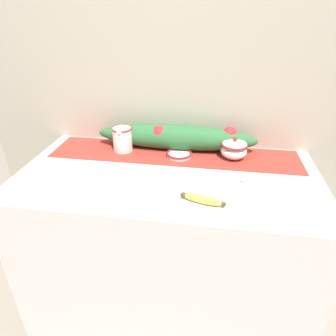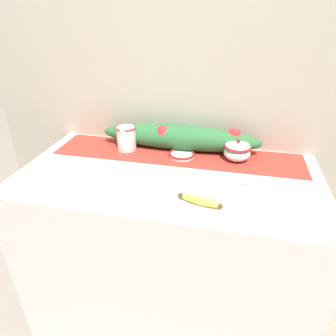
{
  "view_description": "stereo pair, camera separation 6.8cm",
  "coord_description": "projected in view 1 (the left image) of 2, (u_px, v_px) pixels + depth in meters",
  "views": [
    {
      "loc": [
        0.18,
        -1.13,
        1.53
      ],
      "look_at": [
        0.01,
        -0.04,
        0.93
      ],
      "focal_mm": 32.0,
      "sensor_mm": 36.0,
      "label": 1
    },
    {
      "loc": [
        0.24,
        -1.12,
        1.53
      ],
      "look_at": [
        0.01,
        -0.04,
        0.93
      ],
      "focal_mm": 32.0,
      "sensor_mm": 36.0,
      "label": 2
    }
  ],
  "objects": [
    {
      "name": "ground_plane",
      "position": [
        168.0,
        305.0,
        1.73
      ],
      "size": [
        12.0,
        12.0,
        0.0
      ],
      "primitive_type": "plane",
      "color": "gray"
    },
    {
      "name": "countertop",
      "position": [
        168.0,
        248.0,
        1.52
      ],
      "size": [
        1.32,
        0.67,
        0.88
      ],
      "primitive_type": "cube",
      "color": "silver",
      "rests_on": "ground_plane"
    },
    {
      "name": "back_wall",
      "position": [
        179.0,
        81.0,
        1.47
      ],
      "size": [
        2.12,
        0.04,
        2.4
      ],
      "primitive_type": "cube",
      "color": "#B7AD99",
      "rests_on": "ground_plane"
    },
    {
      "name": "table_runner",
      "position": [
        174.0,
        154.0,
        1.48
      ],
      "size": [
        1.21,
        0.26,
        0.0
      ],
      "primitive_type": "cube",
      "color": "#B23328",
      "rests_on": "countertop"
    },
    {
      "name": "cream_pitcher",
      "position": [
        123.0,
        138.0,
        1.49
      ],
      "size": [
        0.1,
        0.12,
        0.12
      ],
      "color": "white",
      "rests_on": "countertop"
    },
    {
      "name": "sugar_bowl",
      "position": [
        234.0,
        149.0,
        1.42
      ],
      "size": [
        0.13,
        0.13,
        0.11
      ],
      "color": "white",
      "rests_on": "countertop"
    },
    {
      "name": "small_dish",
      "position": [
        179.0,
        154.0,
        1.45
      ],
      "size": [
        0.13,
        0.13,
        0.02
      ],
      "color": "white",
      "rests_on": "countertop"
    },
    {
      "name": "banana",
      "position": [
        203.0,
        199.0,
        1.11
      ],
      "size": [
        0.18,
        0.07,
        0.03
      ],
      "rotation": [
        0.0,
        0.0,
        -0.24
      ],
      "color": "#DBCC4C",
      "rests_on": "countertop"
    },
    {
      "name": "spoon",
      "position": [
        241.0,
        180.0,
        1.26
      ],
      "size": [
        0.16,
        0.03,
        0.01
      ],
      "rotation": [
        0.0,
        0.0,
        -0.06
      ],
      "color": "#B7B7BC",
      "rests_on": "countertop"
    },
    {
      "name": "napkin_stack",
      "position": [
        37.0,
        182.0,
        1.23
      ],
      "size": [
        0.14,
        0.14,
        0.03
      ],
      "primitive_type": "cube",
      "rotation": [
        0.0,
        0.0,
        -0.03
      ],
      "color": "silver",
      "rests_on": "countertop"
    },
    {
      "name": "poinsettia_garland",
      "position": [
        177.0,
        137.0,
        1.51
      ],
      "size": [
        0.81,
        0.14,
        0.13
      ],
      "color": "#2D6B38",
      "rests_on": "countertop"
    }
  ]
}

